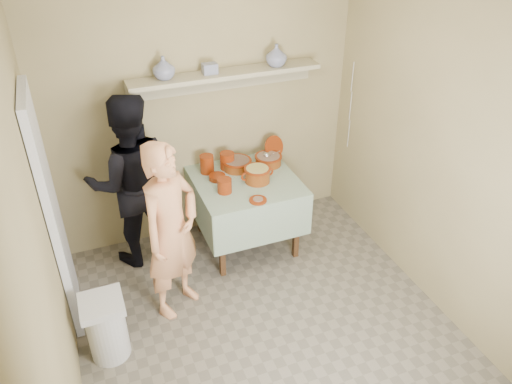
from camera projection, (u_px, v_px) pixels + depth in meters
name	position (u px, v px, depth m)	size (l,w,h in m)	color
ground	(273.00, 338.00, 4.10)	(3.50, 3.50, 0.00)	#706858
tile_panel	(53.00, 214.00, 3.86)	(0.06, 0.70, 2.00)	silver
plate_stack_a	(207.00, 164.00, 4.85)	(0.14, 0.14, 0.18)	maroon
plate_stack_b	(227.00, 161.00, 4.92)	(0.14, 0.14, 0.17)	maroon
bowl_stack	(225.00, 186.00, 4.55)	(0.14, 0.14, 0.14)	maroon
empty_bowl	(217.00, 177.00, 4.77)	(0.16, 0.16, 0.05)	maroon
propped_lid	(274.00, 147.00, 5.10)	(0.23, 0.23, 0.02)	maroon
vase_right	(276.00, 55.00, 4.61)	(0.20, 0.20, 0.20)	navy
vase_left	(164.00, 68.00, 4.30)	(0.19, 0.19, 0.20)	navy
ceramic_box	(210.00, 69.00, 4.45)	(0.13, 0.09, 0.09)	navy
person_cook	(171.00, 232.00, 4.02)	(0.58, 0.38, 1.59)	#E69763
person_helper	(132.00, 182.00, 4.57)	(0.82, 0.64, 1.70)	black
room_shell	(277.00, 167.00, 3.24)	(3.04, 3.54, 2.62)	tan
serving_table	(246.00, 190.00, 4.84)	(0.97, 0.97, 0.76)	#4C2D16
cazuela_meat_a	(237.00, 163.00, 4.93)	(0.30, 0.30, 0.10)	#652809
cazuela_meat_b	(268.00, 159.00, 5.00)	(0.28, 0.28, 0.10)	#652809
ladle	(267.00, 155.00, 4.96)	(0.08, 0.26, 0.19)	silver
cazuela_rice	(257.00, 174.00, 4.70)	(0.33, 0.25, 0.14)	#652809
front_plate	(258.00, 200.00, 4.45)	(0.16, 0.16, 0.03)	maroon
wall_shelf	(225.00, 76.00, 4.57)	(1.80, 0.25, 0.21)	tan
trash_bin	(107.00, 328.00, 3.82)	(0.32, 0.32, 0.56)	silver
electrical_cord	(350.00, 106.00, 5.06)	(0.01, 0.05, 0.90)	silver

